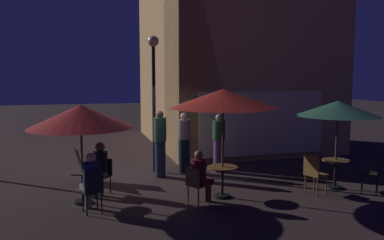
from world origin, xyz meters
The scene contains 21 objects.
ground_plane centered at (0.00, 0.00, 0.00)m, with size 60.00×60.00×0.00m, color #312323.
cafe_building centered at (3.52, 3.95, 4.02)m, with size 6.28×7.90×8.06m.
street_lamp_near_corner centered at (0.65, 0.80, 2.74)m, with size 0.32×0.32×3.94m.
menu_sandwich_board centered at (-1.26, 0.11, 0.49)m, with size 0.73×0.64×0.95m.
cafe_table_0 centered at (1.71, -2.05, 0.52)m, with size 0.71×0.71×0.72m.
cafe_table_1 centered at (4.68, -2.14, 0.51)m, with size 0.67×0.67×0.73m.
cafe_table_2 centered at (-1.41, -1.58, 0.48)m, with size 0.61×0.61×0.72m.
patio_umbrella_0 centered at (1.71, -2.05, 2.29)m, with size 2.44×2.44×2.51m.
patio_umbrella_1 centered at (4.68, -2.14, 2.00)m, with size 2.01×2.01×2.20m.
patio_umbrella_2 centered at (-1.41, -1.58, 1.93)m, with size 2.27×2.27×2.19m.
cafe_chair_0 centered at (0.95, -2.44, 0.51)m, with size 0.54×0.54×0.84m.
cafe_chair_1 centered at (3.86, -2.44, 0.57)m, with size 0.54×0.54×0.96m.
cafe_chair_2 centered at (5.31, -2.76, 0.55)m, with size 0.59×0.59×0.90m.
cafe_chair_3 centered at (-0.94, -0.97, 0.51)m, with size 0.55×0.55×0.84m.
cafe_chair_4 centered at (-1.21, -2.35, 0.54)m, with size 0.46×0.46×0.92m.
patron_seated_0 centered at (1.07, -2.37, 0.68)m, with size 0.53×0.47×1.20m.
patron_seated_1 centered at (-1.02, -1.08, 0.71)m, with size 0.49×0.52×1.26m.
patron_seated_2 centered at (-1.25, -2.22, 0.71)m, with size 0.42×0.53×1.25m.
patron_standing_3 centered at (0.69, 0.15, 0.94)m, with size 0.35×0.35×1.86m.
patron_standing_4 centered at (1.46, 0.46, 0.88)m, with size 0.38×0.38×1.75m.
patron_standing_5 centered at (2.47, 0.30, 0.85)m, with size 0.37×0.37×1.70m.
Camera 1 is at (-1.44, -10.44, 2.82)m, focal length 37.01 mm.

